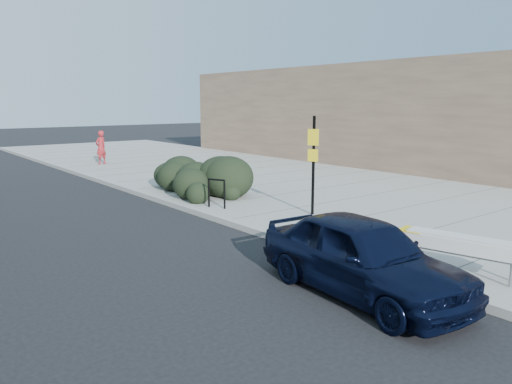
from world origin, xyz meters
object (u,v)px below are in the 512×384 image
at_px(pedestrian, 101,147).
at_px(sign_post, 313,160).
at_px(bench, 462,245).
at_px(bike_rack, 217,190).
at_px(sedan_navy, 362,256).

bearing_deg(pedestrian, sign_post, 68.30).
relative_size(bench, bike_rack, 2.72).
relative_size(sedan_navy, pedestrian, 2.40).
bearing_deg(sign_post, sedan_navy, -149.70).
bearing_deg(bike_rack, bench, -112.30).
xyz_separation_m(sign_post, pedestrian, (-0.26, 15.11, -0.71)).
bearing_deg(bike_rack, pedestrian, 59.46).
height_order(bike_rack, sedan_navy, sedan_navy).
distance_m(bike_rack, pedestrian, 12.77).
xyz_separation_m(bench, bike_rack, (-0.27, 7.70, -0.03)).
height_order(bench, bike_rack, bike_rack).
distance_m(sedan_navy, pedestrian, 19.91).
xyz_separation_m(bike_rack, sign_post, (1.64, -2.42, 1.03)).
relative_size(bike_rack, sedan_navy, 0.22).
bearing_deg(sign_post, bench, -128.27).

